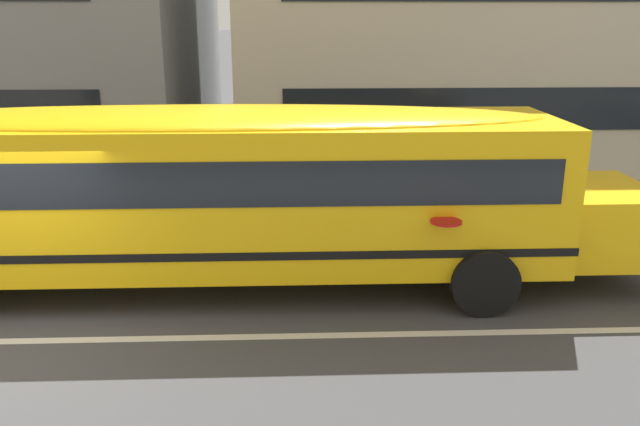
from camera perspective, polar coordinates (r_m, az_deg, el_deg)
ground_plane at (r=9.90m, az=-25.11°, el=-10.15°), size 400.00×400.00×0.00m
sidewalk_far at (r=16.22m, az=-15.79°, el=1.14°), size 120.00×3.00×0.01m
lane_centreline at (r=9.90m, az=-25.12°, el=-10.14°), size 110.00×0.16×0.01m
school_bus at (r=10.33m, az=-8.96°, el=2.64°), size 13.00×3.07×2.91m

